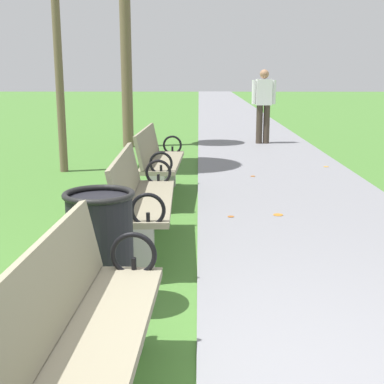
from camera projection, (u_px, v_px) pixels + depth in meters
name	position (u px, v px, depth m)	size (l,w,h in m)	color
paved_walkway	(232.00, 114.00, 20.09)	(2.51, 44.00, 0.02)	slate
park_bench_1	(81.00, 335.00, 2.33)	(0.53, 1.62, 0.90)	gray
park_bench_2	(142.00, 200.00, 4.77)	(0.51, 1.61, 0.90)	gray
park_bench_3	(159.00, 161.00, 6.79)	(0.53, 1.62, 0.90)	gray
pedestrian_walking	(264.00, 102.00, 11.74)	(0.53, 0.23, 1.62)	#3D3328
trash_bin	(101.00, 252.00, 3.59)	(0.48, 0.48, 0.84)	black
scattered_leaves	(377.00, 251.00, 4.80)	(3.49, 7.57, 0.02)	brown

